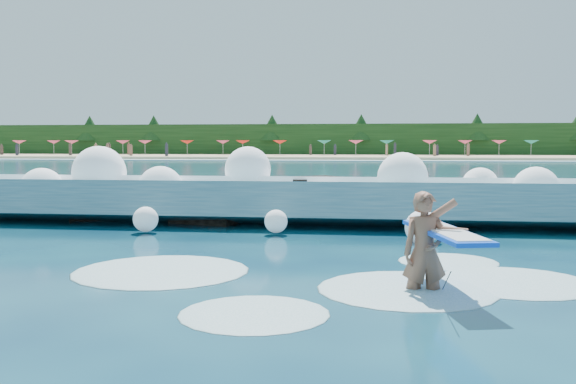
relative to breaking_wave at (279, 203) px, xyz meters
name	(u,v)px	position (x,y,z in m)	size (l,w,h in m)	color
ground	(185,270)	(-0.61, -6.57, -0.55)	(200.00, 200.00, 0.00)	#082340
beach	(353,157)	(-0.61, 71.43, -0.35)	(140.00, 20.00, 0.40)	tan
wet_band	(349,160)	(-0.61, 60.43, -0.51)	(140.00, 5.00, 0.08)	silver
treeline	(355,140)	(-0.61, 81.43, 1.95)	(140.00, 4.00, 5.00)	black
breaking_wave	(279,203)	(0.00, 0.00, 0.00)	(18.16, 2.82, 1.57)	#346B82
rock_cluster	(204,203)	(-2.27, 0.70, -0.11)	(8.37, 3.35, 1.39)	black
surfer_with_board	(429,248)	(3.39, -7.77, 0.11)	(1.19, 2.96, 1.78)	brown
wave_spray	(248,183)	(-0.83, -0.07, 0.54)	(14.46, 4.54, 2.13)	white
surf_foam	(342,283)	(2.11, -7.23, -0.55)	(9.52, 5.89, 0.15)	silver
beach_umbrellas	(354,142)	(-0.53, 73.12, 1.70)	(111.45, 5.86, 0.50)	red
beachgoers	(423,151)	(8.68, 69.21, 0.57)	(107.01, 13.76, 1.94)	#3F332D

